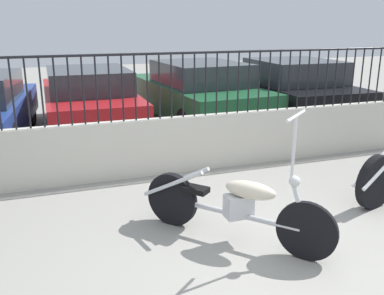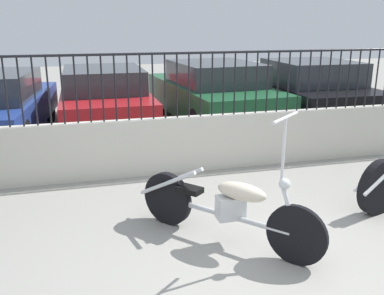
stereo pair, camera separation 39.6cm
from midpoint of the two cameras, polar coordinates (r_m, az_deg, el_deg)
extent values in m
plane|color=gray|center=(4.31, 9.70, -14.83)|extent=(40.00, 40.00, 0.00)
cube|color=beige|center=(6.55, -2.15, 0.53)|extent=(10.02, 0.18, 0.85)
cylinder|color=black|center=(6.10, -24.59, 6.54)|extent=(0.02, 0.02, 0.95)
cylinder|color=black|center=(6.09, -22.91, 6.72)|extent=(0.02, 0.02, 0.95)
cylinder|color=black|center=(6.08, -21.22, 6.89)|extent=(0.02, 0.02, 0.95)
cylinder|color=black|center=(6.08, -19.53, 7.05)|extent=(0.02, 0.02, 0.95)
cylinder|color=black|center=(6.08, -17.84, 7.21)|extent=(0.02, 0.02, 0.95)
cylinder|color=black|center=(6.09, -16.15, 7.36)|extent=(0.02, 0.02, 0.95)
cylinder|color=black|center=(6.10, -14.46, 7.51)|extent=(0.02, 0.02, 0.95)
cylinder|color=black|center=(6.12, -12.79, 7.65)|extent=(0.02, 0.02, 0.95)
cylinder|color=black|center=(6.14, -11.12, 7.78)|extent=(0.02, 0.02, 0.95)
cylinder|color=black|center=(6.17, -9.46, 7.90)|extent=(0.02, 0.02, 0.95)
cylinder|color=black|center=(6.20, -7.82, 8.02)|extent=(0.02, 0.02, 0.95)
cylinder|color=black|center=(6.24, -6.20, 8.12)|extent=(0.02, 0.02, 0.95)
cylinder|color=black|center=(6.28, -4.60, 8.22)|extent=(0.02, 0.02, 0.95)
cylinder|color=black|center=(6.33, -3.02, 8.32)|extent=(0.02, 0.02, 0.95)
cylinder|color=black|center=(6.38, -1.47, 8.40)|extent=(0.02, 0.02, 0.95)
cylinder|color=black|center=(6.44, 0.06, 8.48)|extent=(0.02, 0.02, 0.95)
cylinder|color=black|center=(6.50, 1.56, 8.55)|extent=(0.02, 0.02, 0.95)
cylinder|color=black|center=(6.57, 3.04, 8.61)|extent=(0.02, 0.02, 0.95)
cylinder|color=black|center=(6.64, 4.48, 8.67)|extent=(0.02, 0.02, 0.95)
cylinder|color=black|center=(6.71, 5.89, 8.72)|extent=(0.02, 0.02, 0.95)
cylinder|color=black|center=(6.79, 7.27, 8.76)|extent=(0.02, 0.02, 0.95)
cylinder|color=black|center=(6.87, 8.62, 8.80)|extent=(0.02, 0.02, 0.95)
cylinder|color=black|center=(6.96, 9.94, 8.83)|extent=(0.02, 0.02, 0.95)
cylinder|color=black|center=(7.05, 11.23, 8.86)|extent=(0.02, 0.02, 0.95)
cylinder|color=black|center=(7.14, 12.48, 8.88)|extent=(0.02, 0.02, 0.95)
cylinder|color=black|center=(7.24, 13.70, 8.90)|extent=(0.02, 0.02, 0.95)
cylinder|color=black|center=(7.33, 14.89, 8.91)|extent=(0.02, 0.02, 0.95)
cylinder|color=black|center=(7.44, 16.04, 8.92)|extent=(0.02, 0.02, 0.95)
cylinder|color=black|center=(7.54, 17.17, 8.93)|extent=(0.02, 0.02, 0.95)
cylinder|color=black|center=(7.65, 18.26, 8.93)|extent=(0.02, 0.02, 0.95)
cylinder|color=black|center=(7.76, 19.32, 8.93)|extent=(0.02, 0.02, 0.95)
cylinder|color=black|center=(7.87, 20.35, 8.93)|extent=(0.02, 0.02, 0.95)
cylinder|color=black|center=(7.99, 21.36, 8.92)|extent=(0.02, 0.02, 0.95)
cylinder|color=black|center=(8.10, 22.33, 8.91)|extent=(0.02, 0.02, 0.95)
cylinder|color=black|center=(6.31, -2.29, 12.49)|extent=(10.02, 0.04, 0.04)
cylinder|color=black|center=(4.24, 12.43, -10.88)|extent=(0.43, 0.49, 0.60)
cylinder|color=black|center=(4.85, -5.01, -6.93)|extent=(0.46, 0.52, 0.61)
cylinder|color=#B7BABF|center=(4.49, 3.08, -8.88)|extent=(0.95, 1.10, 0.06)
cube|color=silver|center=(4.43, 3.68, -7.84)|extent=(0.28, 0.18, 0.24)
ellipsoid|color=beige|center=(4.30, 5.16, -5.73)|extent=(0.50, 0.54, 0.18)
cube|color=black|center=(4.62, -1.99, -5.65)|extent=(0.30, 0.32, 0.06)
cylinder|color=silver|center=(4.16, 11.45, -7.57)|extent=(0.18, 0.20, 0.51)
sphere|color=silver|center=(4.09, 10.84, -4.47)|extent=(0.11, 0.11, 0.11)
cylinder|color=silver|center=(4.00, 10.68, -0.10)|extent=(0.03, 0.03, 0.60)
cylinder|color=silver|center=(3.92, 10.91, 4.13)|extent=(0.41, 0.36, 0.03)
cylinder|color=silver|center=(4.69, -5.06, -4.88)|extent=(0.53, 0.61, 0.43)
cylinder|color=silver|center=(4.79, -4.10, -4.36)|extent=(0.53, 0.61, 0.43)
cylinder|color=black|center=(5.62, 21.48, -4.32)|extent=(0.68, 0.28, 0.68)
cylinder|color=silver|center=(5.63, 21.42, -1.92)|extent=(0.82, 0.26, 0.47)
cylinder|color=black|center=(10.22, -21.65, 4.59)|extent=(0.18, 0.65, 0.64)
cylinder|color=black|center=(7.69, -24.22, 0.69)|extent=(0.18, 0.65, 0.64)
cylinder|color=black|center=(10.60, -19.66, 5.19)|extent=(0.11, 0.64, 0.64)
cylinder|color=black|center=(10.71, -11.04, 5.94)|extent=(0.11, 0.64, 0.64)
cylinder|color=black|center=(8.00, -19.56, 1.77)|extent=(0.11, 0.64, 0.64)
cylinder|color=black|center=(8.14, -8.23, 2.79)|extent=(0.11, 0.64, 0.64)
cube|color=#AD191E|center=(9.28, -14.79, 5.56)|extent=(1.74, 4.30, 0.62)
cube|color=#2D3338|center=(8.99, -14.92, 8.68)|extent=(1.55, 2.07, 0.45)
cylinder|color=black|center=(10.69, -7.68, 6.08)|extent=(0.15, 0.65, 0.64)
cylinder|color=black|center=(11.26, 0.68, 6.75)|extent=(0.15, 0.65, 0.64)
cylinder|color=black|center=(8.16, -2.37, 3.00)|extent=(0.15, 0.65, 0.64)
cylinder|color=black|center=(8.90, 7.88, 3.99)|extent=(0.15, 0.65, 0.64)
cube|color=#1E5933|center=(9.66, -0.61, 6.65)|extent=(2.10, 4.49, 0.67)
cube|color=#2D3338|center=(9.38, -0.09, 9.88)|extent=(1.77, 2.21, 0.48)
cylinder|color=black|center=(11.04, 4.38, 6.51)|extent=(0.13, 0.64, 0.64)
cylinder|color=black|center=(11.81, 12.46, 6.83)|extent=(0.13, 0.64, 0.64)
cylinder|color=black|center=(8.84, 10.32, 3.79)|extent=(0.13, 0.64, 0.64)
cylinder|color=black|center=(9.78, 19.61, 4.31)|extent=(0.13, 0.64, 0.64)
cube|color=black|center=(10.28, 11.62, 6.86)|extent=(2.03, 4.05, 0.65)
cube|color=#2D3338|center=(10.03, 12.36, 9.91)|extent=(1.76, 1.97, 0.50)
camera|label=1|loc=(0.20, -92.12, -0.63)|focal=40.00mm
camera|label=2|loc=(0.20, 87.88, 0.63)|focal=40.00mm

